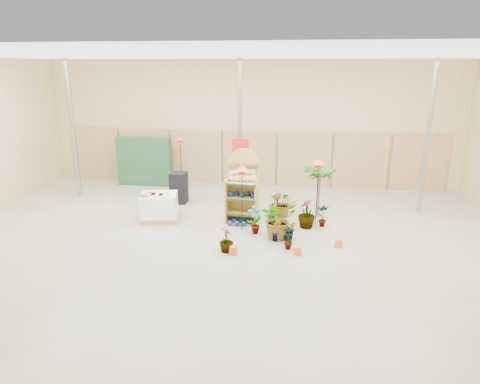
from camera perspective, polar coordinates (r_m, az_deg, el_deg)
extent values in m
cube|color=slate|center=(10.60, -2.81, -7.70)|extent=(15.00, 12.00, 0.10)
cube|color=white|center=(9.66, -3.21, 18.01)|extent=(15.00, 12.00, 0.10)
cube|color=tan|center=(15.77, 1.33, 9.14)|extent=(15.00, 0.10, 4.50)
cylinder|color=gray|center=(15.07, -21.39, 7.65)|extent=(0.14, 0.14, 4.50)
cylinder|color=gray|center=(13.61, 23.70, 6.54)|extent=(0.14, 0.14, 4.50)
cylinder|color=gray|center=(13.27, -0.03, 7.70)|extent=(0.14, 0.14, 4.50)
cube|color=#9A7149|center=(17.61, -18.58, 4.95)|extent=(1.90, 0.06, 2.00)
cube|color=#9A7149|center=(16.81, -12.46, 4.90)|extent=(1.90, 0.06, 2.00)
cube|color=#9A7149|center=(16.22, -5.81, 4.79)|extent=(1.90, 0.06, 2.00)
cube|color=#9A7149|center=(15.86, 1.25, 4.59)|extent=(1.90, 0.06, 2.00)
cube|color=#9A7149|center=(15.74, 8.51, 4.32)|extent=(1.90, 0.06, 2.00)
cube|color=#9A7149|center=(15.88, 15.76, 3.98)|extent=(1.90, 0.06, 2.00)
cube|color=#9A7149|center=(16.26, 22.76, 3.59)|extent=(1.90, 0.06, 2.00)
cube|color=#AA8540|center=(12.19, 0.44, 0.01)|extent=(0.88, 0.17, 1.65)
cylinder|color=#AA8540|center=(11.98, 0.44, 3.79)|extent=(0.88, 0.17, 0.87)
cube|color=#AA8540|center=(12.12, 0.27, -2.75)|extent=(0.88, 0.57, 0.04)
cube|color=#0F3819|center=(11.89, 0.10, -3.13)|extent=(0.83, 0.11, 0.06)
cube|color=#AA8540|center=(11.98, 0.27, -0.78)|extent=(0.88, 0.57, 0.04)
cube|color=#0F3819|center=(11.75, 0.10, -1.13)|extent=(0.83, 0.11, 0.06)
cube|color=#AA8540|center=(11.86, 0.27, 1.23)|extent=(0.88, 0.57, 0.04)
cube|color=#0F3819|center=(11.62, 0.10, 0.92)|extent=(0.83, 0.11, 0.06)
cube|color=#AA8540|center=(12.07, -1.69, -1.13)|extent=(0.09, 0.49, 1.26)
cube|color=#AA8540|center=(11.96, 2.25, -1.31)|extent=(0.09, 0.49, 1.26)
sphere|color=#C2B483|center=(11.93, -1.07, 1.86)|extent=(0.17, 0.17, 0.17)
sphere|color=#C2B483|center=(11.89, -1.08, 2.53)|extent=(0.14, 0.14, 0.14)
sphere|color=#C2B483|center=(11.90, -0.38, 1.85)|extent=(0.18, 0.18, 0.18)
sphere|color=#C2B483|center=(11.86, -0.38, 2.56)|extent=(0.14, 0.14, 0.14)
sphere|color=#C2B483|center=(11.88, 0.31, 1.85)|extent=(0.19, 0.19, 0.19)
sphere|color=#C2B483|center=(11.84, 0.31, 2.58)|extent=(0.14, 0.14, 0.14)
sphere|color=#C2B483|center=(11.86, 1.01, 1.85)|extent=(0.20, 0.20, 0.20)
sphere|color=#C2B483|center=(11.82, 1.01, 2.60)|extent=(0.14, 0.14, 0.14)
sphere|color=#C2B483|center=(11.84, 1.71, 1.84)|extent=(0.21, 0.21, 0.21)
sphere|color=#C2B483|center=(11.80, 1.71, 2.62)|extent=(0.14, 0.14, 0.14)
sphere|color=navy|center=(11.98, -1.21, -0.32)|extent=(0.15, 0.15, 0.15)
sphere|color=navy|center=(12.06, -0.40, -0.19)|extent=(0.15, 0.15, 0.15)
sphere|color=navy|center=(11.93, 0.26, -0.38)|extent=(0.15, 0.15, 0.15)
sphere|color=navy|center=(12.02, 1.07, -0.25)|extent=(0.15, 0.15, 0.15)
sphere|color=navy|center=(11.90, 1.74, -0.44)|extent=(0.15, 0.15, 0.15)
sphere|color=navy|center=(11.94, -1.33, -4.15)|extent=(0.15, 0.15, 0.15)
sphere|color=navy|center=(12.15, -0.69, -3.78)|extent=(0.15, 0.15, 0.15)
sphere|color=navy|center=(11.91, -0.42, -4.20)|extent=(0.15, 0.15, 0.15)
sphere|color=navy|center=(12.12, 0.21, -3.82)|extent=(0.15, 0.15, 0.15)
sphere|color=navy|center=(11.89, 0.50, -4.25)|extent=(0.15, 0.15, 0.15)
sphere|color=navy|center=(12.10, 1.11, -3.87)|extent=(0.15, 0.15, 0.15)
cube|color=#9A7149|center=(12.61, -10.62, -3.33)|extent=(1.25, 1.11, 0.14)
cube|color=white|center=(12.48, -10.72, -1.67)|extent=(1.14, 1.00, 0.64)
cylinder|color=#C9B98D|center=(12.33, -12.00, -0.32)|extent=(0.36, 0.36, 0.04)
cylinder|color=#C9B98D|center=(12.26, -11.01, -0.37)|extent=(0.36, 0.36, 0.04)
cylinder|color=#C9B98D|center=(12.19, -10.00, -0.42)|extent=(0.36, 0.36, 0.04)
cylinder|color=#C9B98D|center=(12.58, -11.58, 0.03)|extent=(0.36, 0.36, 0.04)
cube|color=black|center=(13.98, -8.12, -0.42)|extent=(0.50, 0.50, 0.50)
cube|color=black|center=(13.84, -8.20, 1.56)|extent=(0.50, 0.50, 0.50)
cube|color=#1D4828|center=(16.10, -12.66, 4.01)|extent=(2.00, 0.30, 1.80)
cylinder|color=gray|center=(13.00, 0.09, 2.34)|extent=(0.05, 0.05, 2.20)
cube|color=red|center=(12.77, 0.06, 6.21)|extent=(0.50, 0.03, 0.40)
cylinder|color=black|center=(11.40, 0.27, -1.39)|extent=(0.02, 0.02, 1.57)
cylinder|color=#C54F2E|center=(11.18, 0.28, 2.43)|extent=(0.30, 0.30, 0.02)
cone|color=#C54F2E|center=(11.14, 0.28, 3.28)|extent=(0.34, 0.34, 0.14)
cylinder|color=black|center=(11.94, 10.20, -0.61)|extent=(0.02, 0.02, 1.65)
cylinder|color=#C54F2E|center=(11.72, 10.41, 3.24)|extent=(0.30, 0.30, 0.02)
cone|color=#C54F2E|center=(11.68, 10.45, 4.05)|extent=(0.34, 0.34, 0.14)
cylinder|color=black|center=(14.92, -7.85, 3.21)|extent=(0.02, 0.02, 1.77)
cylinder|color=#C54F2E|center=(14.74, -7.99, 6.56)|extent=(0.30, 0.30, 0.02)
cone|color=#C54F2E|center=(14.71, -8.02, 7.21)|extent=(0.34, 0.34, 0.14)
cylinder|color=brown|center=(12.68, 10.37, -0.54)|extent=(0.10, 0.10, 1.25)
imported|color=#275A19|center=(11.29, 2.02, -3.74)|extent=(0.49, 0.47, 0.77)
imported|color=#275A19|center=(10.93, 4.82, -5.02)|extent=(0.26, 0.32, 0.58)
imported|color=#275A19|center=(11.00, 5.13, -3.51)|extent=(1.27, 1.27, 1.07)
imported|color=#275A19|center=(11.84, 8.87, -2.77)|extent=(0.48, 0.48, 0.84)
imported|color=#275A19|center=(12.01, 11.00, -3.06)|extent=(0.36, 0.26, 0.66)
imported|color=#275A19|center=(12.25, 4.36, -2.74)|extent=(0.28, 0.33, 0.51)
imported|color=#275A19|center=(12.64, 5.81, -1.51)|extent=(0.92, 0.89, 0.79)
imported|color=#275A19|center=(10.26, -1.83, -6.40)|extent=(0.46, 0.46, 0.61)
imported|color=#275A19|center=(10.45, 6.54, -5.99)|extent=(0.35, 0.25, 0.63)
imported|color=#275A19|center=(10.92, 6.68, -5.20)|extent=(0.36, 0.32, 0.55)
imported|color=#275A19|center=(12.95, 4.89, -1.45)|extent=(0.48, 0.48, 0.60)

